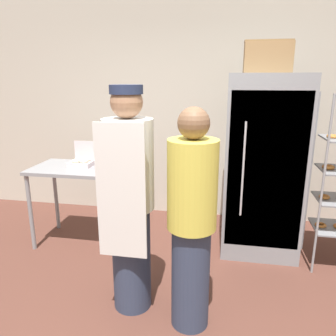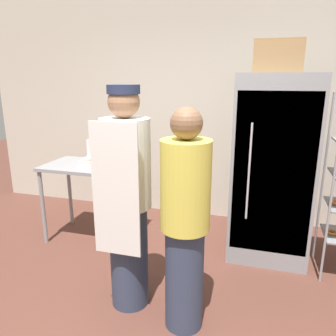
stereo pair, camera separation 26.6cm
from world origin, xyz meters
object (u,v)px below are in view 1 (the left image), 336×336
at_px(cardboard_storage_box, 267,57).
at_px(refrigerator, 262,166).
at_px(person_customer, 192,222).
at_px(person_baker, 129,200).
at_px(blender_pitcher, 107,153).
at_px(donut_box, 82,161).

bearing_deg(cardboard_storage_box, refrigerator, 49.03).
xyz_separation_m(refrigerator, person_customer, (-0.60, -1.29, -0.09)).
height_order(cardboard_storage_box, person_baker, cardboard_storage_box).
bearing_deg(person_baker, person_customer, -13.77).
distance_m(refrigerator, blender_pitcher, 1.70).
bearing_deg(blender_pitcher, refrigerator, -0.35).
bearing_deg(donut_box, cardboard_storage_box, 3.38).
bearing_deg(donut_box, refrigerator, 4.52).
height_order(donut_box, blender_pitcher, blender_pitcher).
height_order(cardboard_storage_box, person_customer, cardboard_storage_box).
distance_m(refrigerator, person_customer, 1.43).
bearing_deg(refrigerator, blender_pitcher, 179.65).
height_order(blender_pitcher, person_baker, person_baker).
height_order(refrigerator, blender_pitcher, refrigerator).
height_order(donut_box, cardboard_storage_box, cardboard_storage_box).
xyz_separation_m(donut_box, cardboard_storage_box, (1.90, 0.11, 1.07)).
relative_size(blender_pitcher, person_customer, 0.17).
height_order(refrigerator, cardboard_storage_box, cardboard_storage_box).
height_order(blender_pitcher, person_customer, person_customer).
bearing_deg(cardboard_storage_box, blender_pitcher, 178.22).
distance_m(person_baker, person_customer, 0.51).
xyz_separation_m(cardboard_storage_box, person_baker, (-1.05, -1.13, -1.08)).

